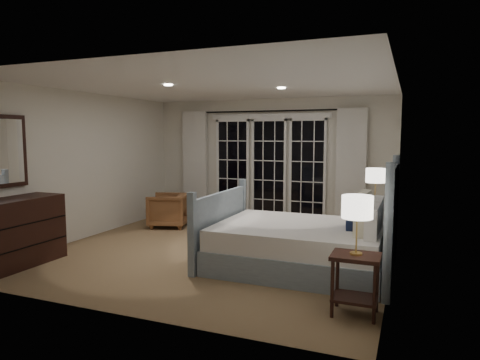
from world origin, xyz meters
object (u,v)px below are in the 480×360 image
at_px(bed, 304,243).
at_px(nightstand_right, 374,221).
at_px(armchair, 168,210).
at_px(lamp_right, 376,176).
at_px(dresser, 14,233).
at_px(nightstand_left, 355,275).
at_px(lamp_left, 357,208).

xyz_separation_m(bed, nightstand_right, (0.79, 1.24, 0.12)).
distance_m(bed, armchair, 3.43).
height_order(bed, nightstand_right, bed).
xyz_separation_m(nightstand_right, lamp_right, (0.00, -0.00, 0.69)).
bearing_deg(nightstand_right, bed, -122.75).
xyz_separation_m(bed, dresser, (-3.64, -1.38, 0.12)).
bearing_deg(nightstand_left, lamp_right, 90.58).
distance_m(nightstand_left, lamp_left, 0.67).
relative_size(nightstand_left, dresser, 0.47).
bearing_deg(dresser, bed, 20.71).
bearing_deg(lamp_right, bed, -122.75).
height_order(nightstand_right, lamp_left, lamp_left).
height_order(bed, dresser, bed).
height_order(lamp_right, armchair, lamp_right).
xyz_separation_m(bed, lamp_right, (0.79, 1.24, 0.81)).
bearing_deg(lamp_right, nightstand_right, 90.00).
bearing_deg(lamp_left, armchair, 143.57).
bearing_deg(lamp_left, lamp_right, 90.58).
bearing_deg(nightstand_right, lamp_left, -89.42).
relative_size(bed, lamp_right, 4.16).
relative_size(nightstand_right, dresser, 0.54).
bearing_deg(armchair, lamp_left, 36.37).
bearing_deg(nightstand_right, dresser, -149.51).
relative_size(bed, lamp_left, 4.07).
bearing_deg(nightstand_left, armchair, 143.57).
distance_m(lamp_right, dresser, 5.20).
relative_size(nightstand_left, lamp_right, 1.07).
relative_size(lamp_left, armchair, 0.81).
height_order(nightstand_left, dresser, dresser).
distance_m(bed, lamp_left, 1.68).
xyz_separation_m(nightstand_left, nightstand_right, (-0.03, 2.51, 0.07)).
distance_m(bed, lamp_right, 1.68).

